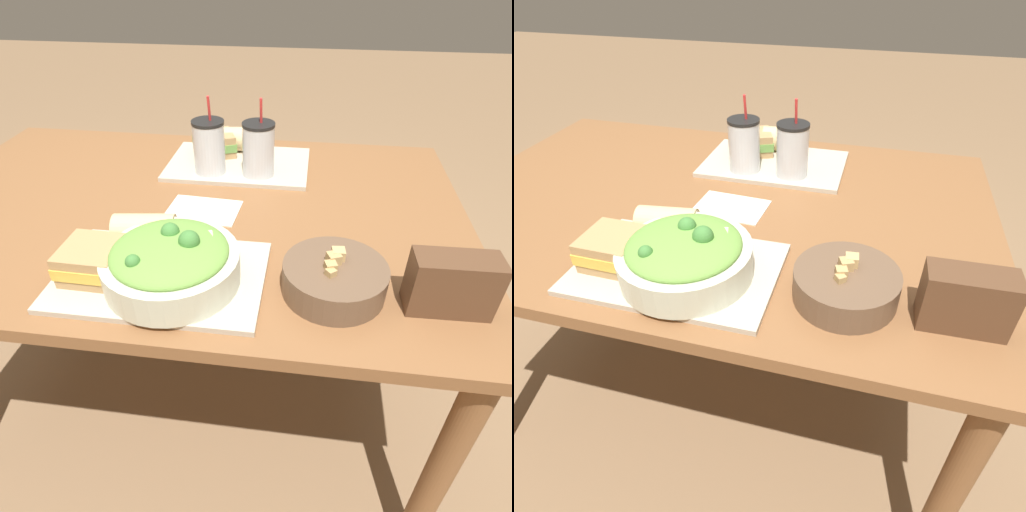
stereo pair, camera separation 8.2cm
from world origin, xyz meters
TOP-DOWN VIEW (x-y plane):
  - ground_plane at (0.00, 0.00)m, footprint 12.00×12.00m
  - dining_table at (0.00, 0.00)m, footprint 1.39×0.92m
  - tray_near at (0.03, -0.29)m, footprint 0.41×0.26m
  - tray_far at (0.10, 0.24)m, footprint 0.41×0.26m
  - salad_bowl at (0.07, -0.30)m, footprint 0.26×0.26m
  - soup_bowl at (0.37, -0.28)m, footprint 0.19×0.19m
  - sandwich_near at (-0.09, -0.30)m, footprint 0.12×0.12m
  - baguette_near at (-0.02, -0.20)m, footprint 0.13×0.09m
  - sandwich_far at (0.02, 0.29)m, footprint 0.15×0.15m
  - baguette_far at (0.11, 0.33)m, footprint 0.13×0.09m
  - drink_cup_dark at (0.03, 0.17)m, footprint 0.09×0.09m
  - drink_cup_red at (0.17, 0.17)m, footprint 0.09×0.09m
  - chip_bag at (0.57, -0.30)m, footprint 0.15×0.07m
  - napkin_folded at (0.06, -0.02)m, footprint 0.18×0.13m

SIDE VIEW (x-z plane):
  - ground_plane at x=0.00m, z-range 0.00..0.00m
  - dining_table at x=0.00m, z-range 0.28..1.04m
  - napkin_folded at x=0.06m, z-range 0.75..0.76m
  - tray_near at x=0.03m, z-range 0.75..0.77m
  - tray_far at x=0.10m, z-range 0.75..0.77m
  - soup_bowl at x=0.37m, z-range 0.75..0.83m
  - sandwich_near at x=-0.09m, z-range 0.77..0.83m
  - sandwich_far at x=0.02m, z-range 0.77..0.83m
  - baguette_near at x=-0.02m, z-range 0.77..0.84m
  - baguette_far at x=0.11m, z-range 0.77..0.84m
  - chip_bag at x=0.57m, z-range 0.75..0.87m
  - salad_bowl at x=0.07m, z-range 0.76..0.86m
  - drink_cup_dark at x=0.03m, z-range 0.73..0.94m
  - drink_cup_red at x=0.17m, z-range 0.73..0.94m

